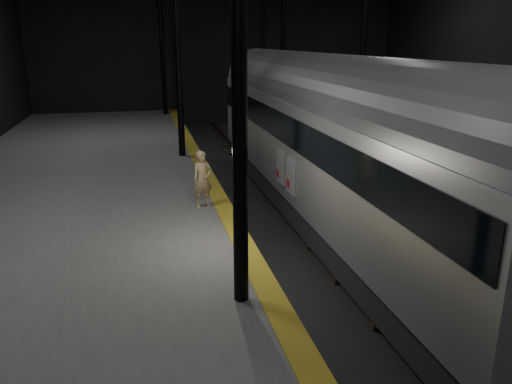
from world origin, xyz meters
name	(u,v)px	position (x,y,z in m)	size (l,w,h in m)	color
ground	(347,246)	(0.00, 0.00, 0.00)	(44.00, 44.00, 0.00)	black
platform_left	(59,254)	(-7.50, 0.00, 0.50)	(9.00, 43.80, 1.00)	#4C4C4A
tactile_strip	(231,221)	(-3.25, 0.00, 1.00)	(0.50, 43.80, 0.01)	olive
track	(347,243)	(0.00, 0.00, 0.07)	(2.40, 43.00, 0.24)	#3F3328
train	(327,135)	(0.00, 1.86, 2.78)	(2.80, 18.65, 4.99)	#A6A9AF
woman	(203,179)	(-3.80, 1.35, 1.79)	(0.58, 0.38, 1.58)	tan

